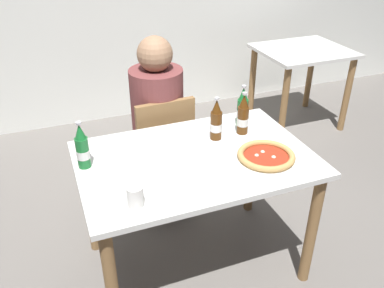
{
  "coord_description": "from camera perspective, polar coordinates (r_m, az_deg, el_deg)",
  "views": [
    {
      "loc": [
        -0.66,
        -1.65,
        1.86
      ],
      "look_at": [
        0.0,
        0.05,
        0.8
      ],
      "focal_mm": 38.01,
      "sensor_mm": 36.0,
      "label": 1
    }
  ],
  "objects": [
    {
      "name": "ground_plane",
      "position": [
        2.57,
        0.42,
        -16.16
      ],
      "size": [
        8.0,
        8.0,
        0.0
      ],
      "primitive_type": "plane",
      "color": "slate"
    },
    {
      "name": "dining_table_main",
      "position": [
        2.16,
        0.48,
        -4.4
      ],
      "size": [
        1.2,
        0.8,
        0.75
      ],
      "color": "silver",
      "rests_on": "ground_plane"
    },
    {
      "name": "chair_behind_table",
      "position": [
        2.73,
        -4.28,
        -0.29
      ],
      "size": [
        0.42,
        0.42,
        0.85
      ],
      "rotation": [
        0.0,
        0.0,
        3.18
      ],
      "color": "olive",
      "rests_on": "ground_plane"
    },
    {
      "name": "diner_seated",
      "position": [
        2.72,
        -4.74,
        2.06
      ],
      "size": [
        0.34,
        0.34,
        1.21
      ],
      "color": "#2D3342",
      "rests_on": "ground_plane"
    },
    {
      "name": "dining_table_background",
      "position": [
        3.99,
        15.09,
        10.57
      ],
      "size": [
        0.8,
        0.7,
        0.75
      ],
      "color": "silver",
      "rests_on": "ground_plane"
    },
    {
      "name": "pizza_margherita_near",
      "position": [
        2.09,
        10.34,
        -1.74
      ],
      "size": [
        0.32,
        0.32,
        0.04
      ],
      "color": "white",
      "rests_on": "dining_table_main"
    },
    {
      "name": "beer_bottle_left",
      "position": [
        2.29,
        7.17,
        3.88
      ],
      "size": [
        0.07,
        0.07,
        0.25
      ],
      "color": "#512D0F",
      "rests_on": "dining_table_main"
    },
    {
      "name": "beer_bottle_center",
      "position": [
        2.04,
        -15.14,
        -0.58
      ],
      "size": [
        0.07,
        0.07,
        0.25
      ],
      "color": "#196B2D",
      "rests_on": "dining_table_main"
    },
    {
      "name": "beer_bottle_right",
      "position": [
        2.22,
        3.42,
        3.15
      ],
      "size": [
        0.07,
        0.07,
        0.25
      ],
      "color": "#512D0F",
      "rests_on": "dining_table_main"
    },
    {
      "name": "beer_bottle_extra",
      "position": [
        2.38,
        7.1,
        4.96
      ],
      "size": [
        0.07,
        0.07,
        0.25
      ],
      "color": "#196B2D",
      "rests_on": "dining_table_main"
    },
    {
      "name": "napkin_with_cutlery",
      "position": [
        2.0,
        -10.41,
        -4.02
      ],
      "size": [
        0.19,
        0.19,
        0.01
      ],
      "color": "white",
      "rests_on": "dining_table_main"
    },
    {
      "name": "paper_cup",
      "position": [
        1.76,
        -7.96,
        -7.27
      ],
      "size": [
        0.07,
        0.07,
        0.09
      ],
      "primitive_type": "cylinder",
      "color": "white",
      "rests_on": "dining_table_main"
    }
  ]
}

